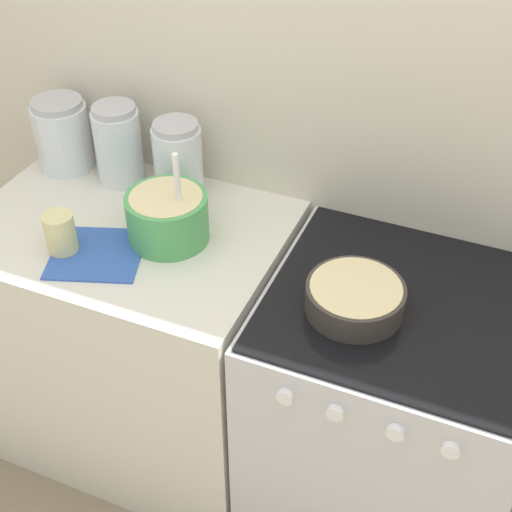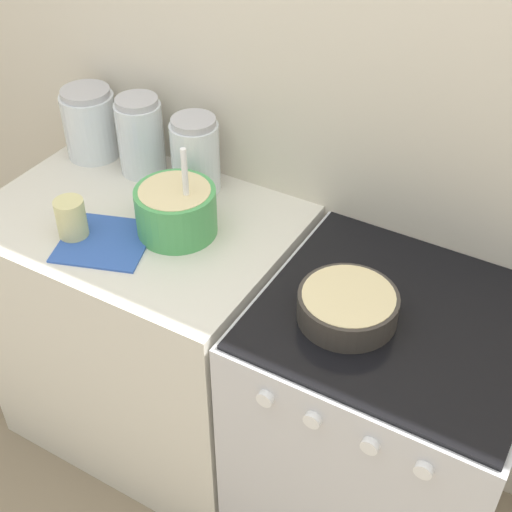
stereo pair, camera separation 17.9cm
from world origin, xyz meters
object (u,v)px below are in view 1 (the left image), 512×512
Objects in this scene: mixing_bowl at (167,215)px; storage_jar_right at (178,164)px; stove at (384,418)px; tin_can at (61,233)px; baking_pan at (355,297)px; storage_jar_left at (63,139)px; storage_jar_middle at (119,149)px.

storage_jar_right is (-0.07, 0.21, 0.02)m from mixing_bowl.
tin_can is (-0.88, -0.15, 0.50)m from stove.
storage_jar_left reaches higher than baking_pan.
storage_jar_middle is (-0.92, 0.21, 0.55)m from stove.
mixing_bowl is at bearing -23.78° from storage_jar_left.
mixing_bowl is at bearing -37.31° from storage_jar_middle.
mixing_bowl reaches higher than baking_pan.
stove is 0.93m from storage_jar_right.
storage_jar_middle is 2.12× the size of tin_can.
mixing_bowl is 1.14× the size of baking_pan.
mixing_bowl reaches higher than storage_jar_left.
mixing_bowl is at bearing -70.46° from storage_jar_right.
storage_jar_right is (-0.72, 0.21, 0.54)m from stove.
tin_can reaches higher than baking_pan.
storage_jar_middle is at bearing 95.98° from tin_can.
storage_jar_middle is at bearing 160.66° from baking_pan.
storage_jar_right reaches higher than storage_jar_left.
storage_jar_right reaches higher than tin_can.
storage_jar_middle is at bearing 142.69° from mixing_bowl.
baking_pan is at bearing -19.34° from storage_jar_middle.
baking_pan is at bearing -8.38° from mixing_bowl.
storage_jar_middle reaches higher than tin_can.
baking_pan is 1.05m from storage_jar_left.
tin_can is at bearing -170.29° from stove.
tin_can is (0.04, -0.36, -0.05)m from storage_jar_middle.
storage_jar_middle is at bearing 180.00° from storage_jar_right.
storage_jar_left reaches higher than stove.
tin_can is (-0.16, -0.36, -0.04)m from storage_jar_right.
storage_jar_middle is at bearing 0.00° from storage_jar_left.
stove is at bearing -13.04° from storage_jar_middle.
storage_jar_middle reaches higher than storage_jar_right.
stove is 3.27× the size of mixing_bowl.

